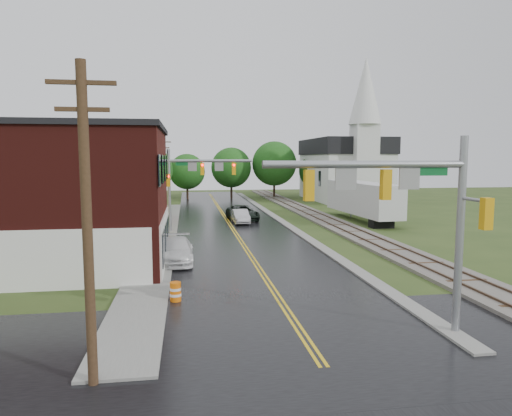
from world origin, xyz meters
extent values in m
plane|color=#2C4119|center=(0.00, 0.00, 0.00)|extent=(160.00, 160.00, 0.00)
cube|color=black|center=(0.00, 30.00, 0.00)|extent=(10.00, 90.00, 0.02)
cube|color=black|center=(0.00, 2.00, 0.00)|extent=(60.00, 9.00, 0.02)
cube|color=gray|center=(5.40, 35.00, 0.00)|extent=(0.80, 70.00, 0.12)
cube|color=gray|center=(-6.20, 25.00, 0.00)|extent=(2.40, 50.00, 0.12)
cube|color=#45120E|center=(-12.50, 15.00, 4.00)|extent=(14.00, 10.00, 8.00)
cube|color=silver|center=(-5.45, 15.00, 1.50)|extent=(0.10, 9.50, 3.00)
cube|color=black|center=(-12.50, 15.00, 8.15)|extent=(14.30, 10.30, 0.30)
cube|color=tan|center=(-11.00, 26.00, 3.20)|extent=(8.00, 7.00, 6.40)
cube|color=#3F0F0C|center=(-10.00, 35.00, 2.20)|extent=(7.00, 6.00, 4.40)
cube|color=silver|center=(20.00, 55.00, 3.50)|extent=(10.00, 16.00, 7.00)
cube|color=black|center=(20.00, 55.00, 8.20)|extent=(10.40, 16.40, 2.40)
cube|color=silver|center=(20.00, 47.00, 5.50)|extent=(3.20, 3.20, 11.00)
cone|color=silver|center=(20.00, 47.00, 15.50)|extent=(4.40, 4.40, 9.00)
cube|color=#59544C|center=(10.00, 35.00, 0.10)|extent=(3.20, 80.00, 0.20)
cube|color=#4C3828|center=(9.28, 35.00, 0.24)|extent=(0.10, 80.00, 0.12)
cube|color=#4C3828|center=(10.72, 35.00, 0.24)|extent=(0.10, 80.00, 0.12)
cylinder|color=gray|center=(5.60, 2.00, 3.60)|extent=(0.28, 0.28, 7.20)
cylinder|color=gray|center=(2.00, 2.00, 6.20)|extent=(7.20, 0.26, 0.26)
cube|color=orange|center=(2.72, 2.00, 5.50)|extent=(0.32, 0.30, 1.05)
cube|color=orange|center=(-0.02, 2.00, 5.50)|extent=(0.32, 0.30, 1.05)
cube|color=gray|center=(3.58, 2.00, 5.70)|extent=(0.75, 0.06, 0.75)
cube|color=gray|center=(1.28, 2.00, 5.70)|extent=(0.75, 0.06, 0.75)
cube|color=#0C5926|center=(4.30, 2.00, 5.95)|extent=(1.40, 0.04, 0.30)
cylinder|color=gray|center=(-5.60, 27.00, 3.60)|extent=(0.28, 0.28, 7.20)
cylinder|color=gray|center=(-2.00, 27.00, 6.20)|extent=(7.20, 0.26, 0.26)
cube|color=orange|center=(-2.72, 27.00, 5.50)|extent=(0.32, 0.30, 1.05)
cube|color=orange|center=(0.02, 27.00, 5.50)|extent=(0.32, 0.30, 1.05)
cube|color=gray|center=(-3.58, 27.00, 5.70)|extent=(0.75, 0.06, 0.75)
cube|color=gray|center=(-1.28, 27.00, 5.70)|extent=(0.75, 0.06, 0.75)
cube|color=#0C5926|center=(-4.30, 27.00, 5.95)|extent=(1.40, 0.04, 0.30)
sphere|color=#FF0C0C|center=(-2.72, 26.82, 5.83)|extent=(0.20, 0.20, 0.20)
cylinder|color=#382616|center=(-6.80, 0.00, 4.50)|extent=(0.28, 0.28, 9.00)
cube|color=#382616|center=(-6.80, 0.00, 8.40)|extent=(1.80, 0.12, 0.12)
cube|color=#382616|center=(-6.80, 0.00, 7.70)|extent=(1.40, 0.12, 0.12)
cylinder|color=#382616|center=(-6.80, 22.00, 4.50)|extent=(0.28, 0.28, 9.00)
cube|color=#382616|center=(-6.80, 22.00, 8.40)|extent=(1.80, 0.12, 0.12)
cube|color=#382616|center=(-6.80, 22.00, 7.70)|extent=(1.40, 0.12, 0.12)
cylinder|color=#382616|center=(-6.80, 44.00, 4.50)|extent=(0.28, 0.28, 9.00)
cube|color=#382616|center=(-6.80, 44.00, 8.40)|extent=(1.80, 0.12, 0.12)
cube|color=#382616|center=(-6.80, 44.00, 7.70)|extent=(1.40, 0.12, 0.12)
cylinder|color=black|center=(-18.00, 32.00, 1.71)|extent=(0.36, 0.36, 3.42)
sphere|color=#1F4B15|center=(-18.00, 32.00, 5.89)|extent=(7.60, 7.60, 7.60)
sphere|color=#1F4B15|center=(-17.40, 31.60, 5.23)|extent=(5.32, 5.32, 5.32)
cylinder|color=black|center=(-14.00, 40.00, 1.35)|extent=(0.36, 0.36, 2.70)
sphere|color=#1F4B15|center=(-14.00, 40.00, 4.65)|extent=(6.00, 6.00, 6.00)
sphere|color=#1F4B15|center=(-13.40, 39.60, 4.12)|extent=(4.20, 4.20, 4.20)
cylinder|color=black|center=(-9.00, 46.00, 1.44)|extent=(0.36, 0.36, 2.88)
sphere|color=#1F4B15|center=(-9.00, 46.00, 4.96)|extent=(6.40, 6.40, 6.40)
sphere|color=#1F4B15|center=(-8.40, 45.60, 4.40)|extent=(4.48, 4.48, 4.48)
imported|color=black|center=(1.59, 33.72, 0.77)|extent=(3.29, 5.83, 1.54)
imported|color=#B6B5BA|center=(1.12, 31.56, 0.69)|extent=(1.56, 4.22, 1.38)
imported|color=white|center=(-4.80, 15.20, 0.73)|extent=(2.08, 5.07, 1.47)
cube|color=black|center=(13.72, 26.74, 0.40)|extent=(2.13, 1.32, 0.80)
cylinder|color=gray|center=(13.72, 34.68, 0.40)|extent=(0.16, 0.16, 0.80)
cube|color=silver|center=(13.72, 31.50, 2.39)|extent=(3.49, 12.83, 3.17)
cylinder|color=#DE6209|center=(-4.66, 7.36, 0.44)|extent=(0.61, 0.61, 0.88)
camera|label=1|loc=(-4.08, -12.89, 6.40)|focal=32.00mm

